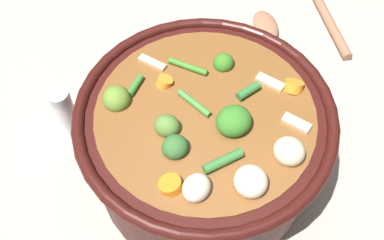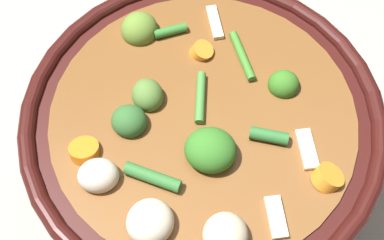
{
  "view_description": "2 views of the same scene",
  "coord_description": "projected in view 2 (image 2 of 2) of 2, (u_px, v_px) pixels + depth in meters",
  "views": [
    {
      "loc": [
        -0.14,
        0.24,
        0.54
      ],
      "look_at": [
        0.02,
        0.0,
        0.11
      ],
      "focal_mm": 37.76,
      "sensor_mm": 36.0,
      "label": 1
    },
    {
      "loc": [
        -0.22,
        0.04,
        0.55
      ],
      "look_at": [
        0.0,
        0.01,
        0.14
      ],
      "focal_mm": 49.63,
      "sensor_mm": 36.0,
      "label": 2
    }
  ],
  "objects": [
    {
      "name": "salt_shaker",
      "position": [
        130.0,
        12.0,
        0.64
      ],
      "size": [
        0.03,
        0.03,
        0.09
      ],
      "color": "silver",
      "rests_on": "ground_plane"
    },
    {
      "name": "cooking_pot",
      "position": [
        202.0,
        148.0,
        0.52
      ],
      "size": [
        0.32,
        0.32,
        0.17
      ],
      "color": "#38110F",
      "rests_on": "ground_plane"
    },
    {
      "name": "ground_plane",
      "position": [
        201.0,
        179.0,
        0.59
      ],
      "size": [
        1.1,
        1.1,
        0.0
      ],
      "primitive_type": "plane",
      "color": "#9E998E"
    }
  ]
}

